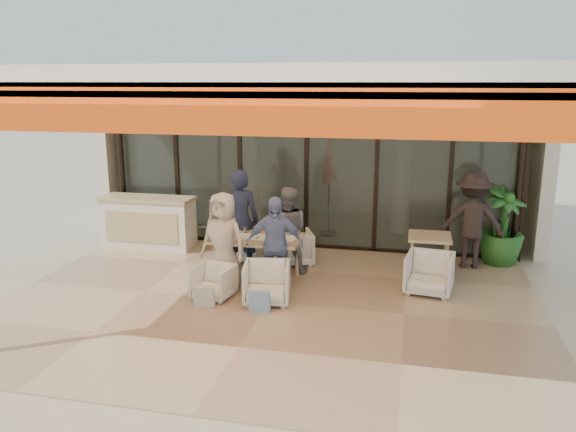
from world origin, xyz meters
name	(u,v)px	position (x,y,z in m)	size (l,w,h in m)	color
ground	(268,304)	(0.00, 0.00, 0.00)	(70.00, 70.00, 0.00)	#C6B293
terrace_floor	(268,303)	(0.00, 0.00, 0.01)	(8.00, 6.00, 0.01)	tan
terrace_structure	(261,81)	(0.00, -0.26, 3.25)	(8.00, 6.00, 3.40)	silver
glass_storefront	(307,169)	(0.00, 3.00, 1.60)	(8.08, 0.10, 3.20)	#9EADA3
interior_block	(326,127)	(0.01, 5.31, 2.23)	(9.05, 3.62, 3.52)	silver
host_counter	(148,222)	(-3.05, 2.30, 0.53)	(1.85, 0.65, 1.04)	silver
dining_table	(256,240)	(-0.46, 0.99, 0.69)	(1.50, 0.90, 0.93)	tan
chair_far_left	(249,245)	(-0.88, 1.93, 0.30)	(0.58, 0.54, 0.59)	white
chair_far_right	(293,246)	(-0.04, 1.93, 0.34)	(0.67, 0.62, 0.69)	white
chair_near_left	(213,280)	(-0.88, 0.03, 0.29)	(0.57, 0.53, 0.58)	white
chair_near_right	(266,281)	(-0.04, 0.03, 0.34)	(0.67, 0.63, 0.69)	white
diner_navy	(240,220)	(-0.88, 1.43, 0.90)	(0.65, 0.43, 1.80)	#1A1F3A
diner_grey	(287,231)	(-0.04, 1.43, 0.76)	(0.74, 0.57, 1.52)	slate
diner_cream	(223,241)	(-0.88, 0.53, 0.78)	(0.76, 0.50, 1.56)	beige
diner_periwinkle	(274,245)	(-0.04, 0.53, 0.77)	(0.90, 0.38, 1.54)	#687CAE
tote_bag_cream	(204,297)	(-0.88, -0.37, 0.17)	(0.30, 0.10, 0.34)	silver
tote_bag_blue	(259,302)	(-0.04, -0.37, 0.17)	(0.30, 0.10, 0.34)	#99BFD8
side_table	(429,241)	(2.35, 1.71, 0.64)	(0.70, 0.70, 0.74)	tan
side_chair	(429,272)	(2.35, 0.96, 0.36)	(0.70, 0.66, 0.72)	white
standing_woman	(472,221)	(3.08, 2.40, 0.87)	(1.12, 0.64, 1.74)	black
potted_palm	(502,226)	(3.63, 2.74, 0.72)	(0.81, 0.81, 1.44)	#1E5919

